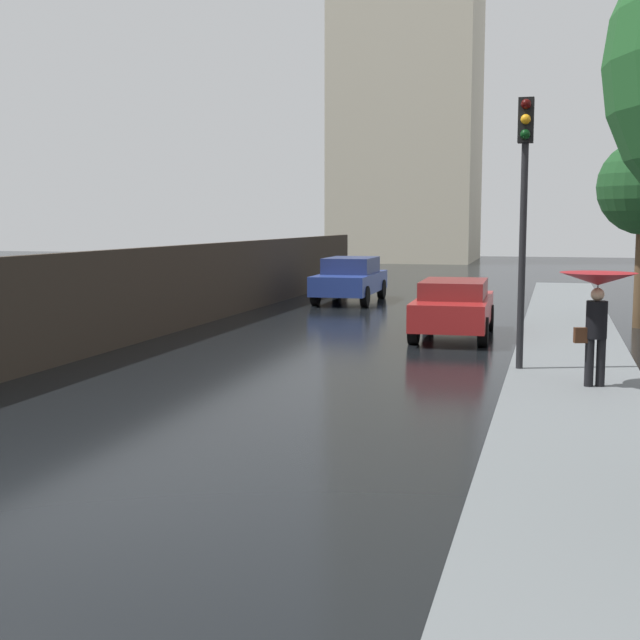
% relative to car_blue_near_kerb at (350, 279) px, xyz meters
% --- Properties ---
extents(ground, '(120.00, 120.00, 0.00)m').
position_rel_car_blue_near_kerb_xyz_m(ground, '(1.91, -20.98, -0.78)').
color(ground, black).
extents(sidewalk_strip, '(2.20, 60.00, 0.14)m').
position_rel_car_blue_near_kerb_xyz_m(sidewalk_strip, '(7.01, -20.98, -0.71)').
color(sidewalk_strip, slate).
rests_on(sidewalk_strip, ground).
extents(car_blue_near_kerb, '(1.93, 4.62, 1.49)m').
position_rel_car_blue_near_kerb_xyz_m(car_blue_near_kerb, '(0.00, 0.00, 0.00)').
color(car_blue_near_kerb, navy).
rests_on(car_blue_near_kerb, ground).
extents(car_red_mid_road, '(1.83, 4.29, 1.34)m').
position_rel_car_blue_near_kerb_xyz_m(car_red_mid_road, '(4.38, -7.87, -0.06)').
color(car_red_mid_road, maroon).
rests_on(car_red_mid_road, ground).
extents(pedestrian_with_umbrella_near, '(1.17, 1.17, 1.78)m').
position_rel_car_blue_near_kerb_xyz_m(pedestrian_with_umbrella_near, '(7.28, -14.03, 0.81)').
color(pedestrian_with_umbrella_near, black).
rests_on(pedestrian_with_umbrella_near, sidewalk_strip).
extents(traffic_light, '(0.26, 0.39, 4.64)m').
position_rel_car_blue_near_kerb_xyz_m(traffic_light, '(6.09, -12.69, 2.55)').
color(traffic_light, black).
rests_on(traffic_light, sidewalk_strip).
extents(distant_tower, '(9.39, 10.98, 34.54)m').
position_rel_car_blue_near_kerb_xyz_m(distant_tower, '(-3.26, 30.77, 14.86)').
color(distant_tower, beige).
rests_on(distant_tower, ground).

